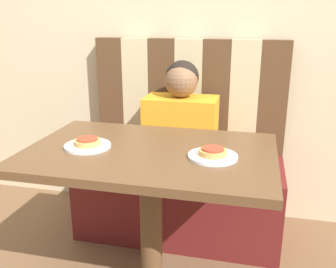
{
  "coord_description": "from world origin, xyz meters",
  "views": [
    {
      "loc": [
        0.42,
        -1.43,
        1.31
      ],
      "look_at": [
        0.0,
        0.33,
        0.74
      ],
      "focal_mm": 40.0,
      "sensor_mm": 36.0,
      "label": 1
    }
  ],
  "objects_px": {
    "pizza_right": "(213,152)",
    "person": "(181,116)",
    "plate_right": "(213,156)",
    "pizza_left": "(87,142)",
    "plate_left": "(88,146)"
  },
  "relations": [
    {
      "from": "person",
      "to": "plate_right",
      "type": "bearing_deg",
      "value": -68.84
    },
    {
      "from": "pizza_left",
      "to": "plate_right",
      "type": "bearing_deg",
      "value": 0.0
    },
    {
      "from": "person",
      "to": "plate_left",
      "type": "distance_m",
      "value": 0.75
    },
    {
      "from": "plate_right",
      "to": "pizza_right",
      "type": "distance_m",
      "value": 0.02
    },
    {
      "from": "plate_right",
      "to": "pizza_right",
      "type": "bearing_deg",
      "value": -90.0
    },
    {
      "from": "person",
      "to": "plate_right",
      "type": "xyz_separation_m",
      "value": [
        0.27,
        -0.69,
        0.03
      ]
    },
    {
      "from": "person",
      "to": "plate_left",
      "type": "bearing_deg",
      "value": -111.16
    },
    {
      "from": "person",
      "to": "pizza_left",
      "type": "bearing_deg",
      "value": -111.16
    },
    {
      "from": "plate_right",
      "to": "pizza_right",
      "type": "relative_size",
      "value": 1.77
    },
    {
      "from": "person",
      "to": "pizza_left",
      "type": "height_order",
      "value": "person"
    },
    {
      "from": "plate_left",
      "to": "plate_right",
      "type": "height_order",
      "value": "same"
    },
    {
      "from": "plate_left",
      "to": "plate_right",
      "type": "distance_m",
      "value": 0.54
    },
    {
      "from": "person",
      "to": "pizza_left",
      "type": "xyz_separation_m",
      "value": [
        -0.27,
        -0.69,
        0.05
      ]
    },
    {
      "from": "pizza_right",
      "to": "person",
      "type": "bearing_deg",
      "value": 111.16
    },
    {
      "from": "person",
      "to": "pizza_right",
      "type": "relative_size",
      "value": 5.32
    }
  ]
}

